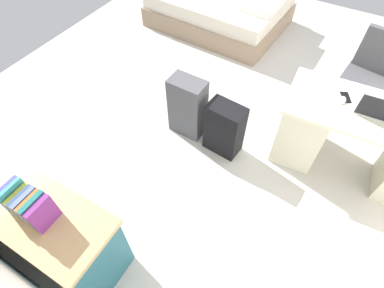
# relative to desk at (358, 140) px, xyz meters

# --- Properties ---
(ground_plane) EXTENTS (6.20, 6.20, 0.00)m
(ground_plane) POSITION_rel_desk_xyz_m (1.14, -0.19, -0.38)
(ground_plane) COLOR beige
(desk) EXTENTS (1.48, 0.75, 0.73)m
(desk) POSITION_rel_desk_xyz_m (0.00, 0.00, 0.00)
(desk) COLOR beige
(desk) RESTS_ON ground_plane
(office_chair) EXTENTS (0.52, 0.52, 0.94)m
(office_chair) POSITION_rel_desk_xyz_m (0.11, -0.83, 0.04)
(office_chair) COLOR black
(office_chair) RESTS_ON ground_plane
(credenza) EXTENTS (1.80, 0.48, 0.72)m
(credenza) POSITION_rel_desk_xyz_m (2.14, 2.03, -0.02)
(credenza) COLOR #235B6B
(credenza) RESTS_ON ground_plane
(bed) EXTENTS (1.97, 1.50, 0.58)m
(bed) POSITION_rel_desk_xyz_m (2.29, -1.77, -0.14)
(bed) COLOR gray
(bed) RESTS_ON ground_plane
(suitcase_black) EXTENTS (0.38, 0.25, 0.58)m
(suitcase_black) POSITION_rel_desk_xyz_m (1.15, 0.42, -0.09)
(suitcase_black) COLOR black
(suitcase_black) RESTS_ON ground_plane
(suitcase_spare_grey) EXTENTS (0.37, 0.23, 0.68)m
(suitcase_spare_grey) POSITION_rel_desk_xyz_m (1.59, 0.38, -0.04)
(suitcase_spare_grey) COLOR #4C4C51
(suitcase_spare_grey) RESTS_ON ground_plane
(laptop) EXTENTS (0.32, 0.24, 0.21)m
(laptop) POSITION_rel_desk_xyz_m (0.02, 0.02, 0.40)
(laptop) COLOR #B7B7BC
(laptop) RESTS_ON desk
(computer_mouse) EXTENTS (0.07, 0.10, 0.03)m
(computer_mouse) POSITION_rel_desk_xyz_m (0.28, -0.00, 0.36)
(computer_mouse) COLOR white
(computer_mouse) RESTS_ON desk
(cell_phone_by_mouse) EXTENTS (0.12, 0.15, 0.01)m
(cell_phone_by_mouse) POSITION_rel_desk_xyz_m (0.26, -0.06, 0.35)
(cell_phone_by_mouse) COLOR black
(cell_phone_by_mouse) RESTS_ON desk
(book_row) EXTENTS (0.31, 0.17, 0.24)m
(book_row) POSITION_rel_desk_xyz_m (1.75, 2.03, 0.45)
(book_row) COLOR #7B2E82
(book_row) RESTS_ON credenza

